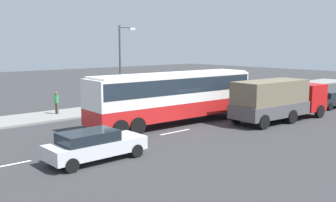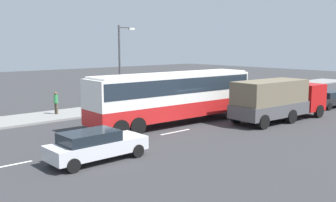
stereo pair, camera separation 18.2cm
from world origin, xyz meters
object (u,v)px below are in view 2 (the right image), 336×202
(car_black_sedan, at_px, (329,98))
(street_lamp, at_px, (121,62))
(pedestrian_at_crossing, at_px, (56,101))
(coach_bus, at_px, (173,93))
(car_silver_hatch, at_px, (95,145))
(pedestrian_near_curb, at_px, (153,95))
(cargo_truck, at_px, (278,99))

(car_black_sedan, xyz_separation_m, street_lamp, (-14.91, 10.02, 3.25))
(pedestrian_at_crossing, bearing_deg, coach_bus, -83.06)
(coach_bus, xyz_separation_m, street_lamp, (0.14, 6.37, 1.84))
(car_silver_hatch, relative_size, pedestrian_near_curb, 3.04)
(car_black_sedan, bearing_deg, car_silver_hatch, -175.23)
(street_lamp, bearing_deg, car_black_sedan, -33.89)
(car_black_sedan, bearing_deg, coach_bus, 170.44)
(car_black_sedan, height_order, car_silver_hatch, car_silver_hatch)
(coach_bus, xyz_separation_m, car_black_sedan, (15.05, -3.65, -1.41))
(car_black_sedan, height_order, street_lamp, street_lamp)
(coach_bus, bearing_deg, cargo_truck, -30.55)
(cargo_truck, xyz_separation_m, pedestrian_near_curb, (-2.98, 10.50, -0.55))
(cargo_truck, bearing_deg, pedestrian_at_crossing, 135.24)
(car_silver_hatch, xyz_separation_m, street_lamp, (8.62, 10.31, 3.23))
(car_black_sedan, distance_m, car_silver_hatch, 23.54)
(coach_bus, xyz_separation_m, cargo_truck, (6.37, -4.11, -0.57))
(car_silver_hatch, height_order, pedestrian_near_curb, pedestrian_near_curb)
(coach_bus, bearing_deg, car_black_sedan, -11.32)
(car_silver_hatch, xyz_separation_m, pedestrian_at_crossing, (3.78, 12.07, 0.36))
(cargo_truck, bearing_deg, coach_bus, 150.26)
(coach_bus, distance_m, street_lamp, 6.63)
(coach_bus, xyz_separation_m, car_silver_hatch, (-8.48, -3.94, -1.39))
(pedestrian_near_curb, bearing_deg, pedestrian_at_crossing, -148.44)
(cargo_truck, relative_size, street_lamp, 1.25)
(cargo_truck, bearing_deg, car_black_sedan, 6.18)
(car_black_sedan, xyz_separation_m, pedestrian_near_curb, (-11.66, 10.04, 0.29))
(coach_bus, distance_m, car_silver_hatch, 9.46)
(cargo_truck, bearing_deg, car_silver_hatch, -177.56)
(pedestrian_at_crossing, height_order, street_lamp, street_lamp)
(car_silver_hatch, distance_m, pedestrian_near_curb, 15.75)
(pedestrian_at_crossing, bearing_deg, pedestrian_near_curb, -35.20)
(pedestrian_at_crossing, bearing_deg, car_black_sedan, -53.90)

